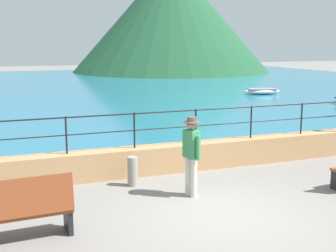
% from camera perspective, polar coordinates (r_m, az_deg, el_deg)
% --- Properties ---
extents(ground_plane, '(120.00, 120.00, 0.00)m').
position_cam_1_polar(ground_plane, '(8.94, 7.12, -11.16)').
color(ground_plane, slate).
extents(promenade_wall, '(20.00, 0.56, 0.70)m').
position_cam_1_polar(promenade_wall, '(11.60, -0.28, -4.15)').
color(promenade_wall, tan).
rests_on(promenade_wall, ground).
extents(railing, '(18.44, 0.04, 0.90)m').
position_cam_1_polar(railing, '(11.40, -0.28, 0.57)').
color(railing, black).
rests_on(railing, promenade_wall).
extents(lake_water, '(64.00, 44.32, 0.06)m').
position_cam_1_polar(lake_water, '(33.54, -14.10, 4.64)').
color(lake_water, '#236B89').
rests_on(lake_water, ground).
extents(hill_main, '(22.39, 22.39, 12.50)m').
position_cam_1_polar(hill_main, '(52.14, 0.37, 13.80)').
color(hill_main, '#1E4C2D').
rests_on(hill_main, ground).
extents(bench_main, '(1.73, 0.65, 1.13)m').
position_cam_1_polar(bench_main, '(7.96, -18.19, -10.10)').
color(bench_main, brown).
rests_on(bench_main, ground).
extents(person_walking, '(0.38, 0.56, 1.75)m').
position_cam_1_polar(person_walking, '(9.65, 2.99, -3.36)').
color(person_walking, beige).
rests_on(person_walking, ground).
extents(bollard, '(0.24, 0.24, 0.69)m').
position_cam_1_polar(bollard, '(10.51, -4.52, -5.78)').
color(bollard, gray).
rests_on(bollard, ground).
extents(boat_1, '(2.43, 1.35, 0.36)m').
position_cam_1_polar(boat_1, '(29.31, 11.90, 4.37)').
color(boat_1, white).
rests_on(boat_1, lake_water).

